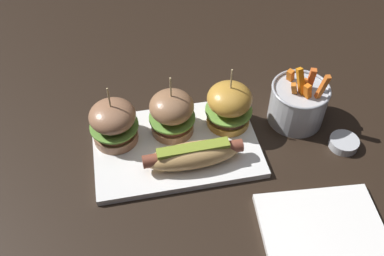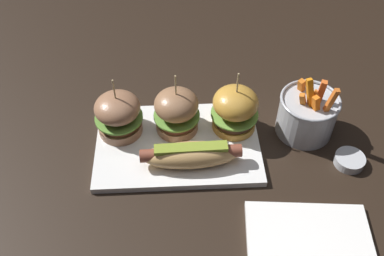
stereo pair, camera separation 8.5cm
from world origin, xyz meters
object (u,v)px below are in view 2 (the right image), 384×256
at_px(slider_right, 233,109).
at_px(fries_bucket, 305,114).
at_px(platter_main, 176,144).
at_px(slider_left, 116,115).
at_px(sauce_ramekin, 348,160).
at_px(hot_dog, 189,154).
at_px(slider_center, 172,111).

bearing_deg(slider_right, fries_bucket, -2.26).
bearing_deg(platter_main, fries_bucket, 7.21).
distance_m(platter_main, slider_left, 0.13).
distance_m(platter_main, slider_right, 0.13).
height_order(slider_left, sauce_ramekin, slider_left).
relative_size(slider_left, fries_bucket, 0.94).
bearing_deg(slider_left, slider_right, 0.29).
xyz_separation_m(hot_dog, slider_left, (-0.14, 0.09, 0.02)).
bearing_deg(hot_dog, slider_left, 146.56).
bearing_deg(sauce_ramekin, slider_left, 167.73).
height_order(slider_center, fries_bucket, slider_center).
height_order(platter_main, slider_left, slider_left).
relative_size(platter_main, slider_right, 2.33).
height_order(slider_left, slider_center, slider_center).
relative_size(platter_main, slider_center, 2.34).
bearing_deg(sauce_ramekin, fries_bucket, 126.75).
relative_size(slider_center, sauce_ramekin, 2.38).
height_order(hot_dog, slider_center, slider_center).
distance_m(hot_dog, fries_bucket, 0.26).
distance_m(platter_main, sauce_ramekin, 0.34).
bearing_deg(slider_right, hot_dog, -134.78).
bearing_deg(platter_main, sauce_ramekin, -10.13).
distance_m(hot_dog, slider_center, 0.10).
distance_m(hot_dog, slider_right, 0.13).
distance_m(slider_left, slider_right, 0.23).
bearing_deg(hot_dog, fries_bucket, 20.05).
bearing_deg(slider_left, slider_center, 0.92).
bearing_deg(slider_center, hot_dog, -73.13).
bearing_deg(slider_right, slider_center, 179.70).
height_order(slider_right, sauce_ramekin, slider_right).
relative_size(platter_main, fries_bucket, 2.26).
bearing_deg(sauce_ramekin, slider_right, 155.50).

